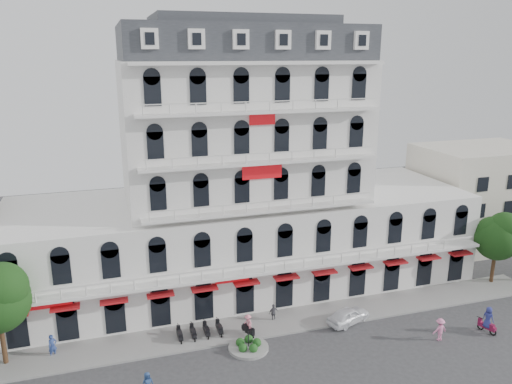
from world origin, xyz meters
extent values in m
cube|color=gray|center=(0.00, 9.00, 0.08)|extent=(53.00, 4.00, 0.16)
cube|color=silver|center=(0.00, 18.00, 4.50)|extent=(45.00, 14.00, 9.00)
cube|color=silver|center=(0.00, 18.00, 15.50)|extent=(22.00, 12.00, 13.00)
cube|color=#2D3035|center=(0.00, 18.00, 23.50)|extent=(21.56, 11.76, 3.00)
cube|color=#2D3035|center=(0.00, 18.00, 25.40)|extent=(15.84, 8.64, 0.80)
cube|color=red|center=(0.00, 10.50, 3.50)|extent=(40.50, 1.00, 0.15)
cube|color=red|center=(0.00, 11.88, 13.00)|extent=(3.50, 0.10, 1.40)
cube|color=beige|center=(30.00, 20.00, 6.00)|extent=(14.00, 10.00, 12.00)
cylinder|color=gray|center=(-3.00, 6.00, 0.12)|extent=(3.20, 3.20, 0.24)
cylinder|color=black|center=(-3.00, 6.00, 0.90)|extent=(0.08, 0.08, 1.40)
sphere|color=#1A4517|center=(-2.30, 6.00, 0.45)|extent=(0.70, 0.70, 0.70)
sphere|color=#1A4517|center=(-2.78, 6.66, 0.45)|extent=(0.70, 0.70, 0.70)
sphere|color=#1A4517|center=(-3.56, 6.42, 0.45)|extent=(0.70, 0.70, 0.70)
sphere|color=#1A4517|center=(-3.57, 5.60, 0.45)|extent=(0.70, 0.70, 0.70)
sphere|color=#1A4517|center=(-2.80, 5.33, 0.45)|extent=(0.70, 0.70, 0.70)
cylinder|color=#382314|center=(-21.00, 9.50, 1.87)|extent=(0.36, 0.36, 3.74)
sphere|color=#143410|center=(-20.50, 9.20, 6.38)|extent=(3.74, 3.74, 3.74)
cylinder|color=#382314|center=(24.00, 10.00, 1.72)|extent=(0.36, 0.36, 3.43)
sphere|color=#143410|center=(24.00, 10.00, 4.84)|extent=(4.37, 4.37, 4.37)
sphere|color=#143410|center=(24.50, 9.70, 5.85)|extent=(3.43, 3.43, 3.43)
sphere|color=#143410|center=(23.60, 10.30, 5.46)|extent=(3.12, 3.12, 3.12)
imported|color=white|center=(6.42, 7.31, 0.71)|extent=(4.46, 2.98, 1.41)
cube|color=maroon|center=(16.78, 2.43, 0.55)|extent=(0.81, 1.53, 0.35)
torus|color=black|center=(16.61, 2.95, 0.28)|extent=(0.30, 0.61, 0.60)
torus|color=black|center=(16.96, 1.91, 0.28)|extent=(0.30, 0.61, 0.60)
imported|color=navy|center=(16.78, 2.43, 1.39)|extent=(0.86, 1.06, 1.89)
cube|color=black|center=(-2.50, 7.79, 0.55)|extent=(0.77, 1.54, 0.35)
torus|color=black|center=(-2.34, 7.27, 0.28)|extent=(0.29, 0.61, 0.60)
torus|color=black|center=(-2.66, 8.32, 0.28)|extent=(0.29, 0.61, 0.60)
imported|color=pink|center=(-2.50, 7.79, 1.22)|extent=(0.83, 1.11, 1.53)
imported|color=navy|center=(-11.11, 2.90, 0.82)|extent=(0.92, 0.72, 1.65)
imported|color=#53535A|center=(0.32, 9.50, 0.79)|extent=(0.98, 0.54, 1.59)
imported|color=pink|center=(12.25, 2.66, 0.95)|extent=(1.27, 0.78, 1.91)
imported|color=navy|center=(-17.66, 9.50, 0.93)|extent=(0.81, 0.72, 1.86)
camera|label=1|loc=(-12.73, -27.31, 22.58)|focal=35.00mm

